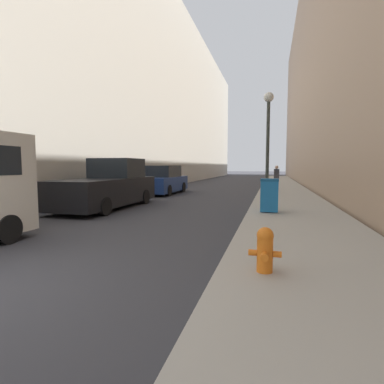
{
  "coord_description": "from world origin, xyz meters",
  "views": [
    {
      "loc": [
        4.32,
        -2.69,
        1.69
      ],
      "look_at": [
        -1.35,
        18.57,
        -0.2
      ],
      "focal_mm": 28.0,
      "sensor_mm": 36.0,
      "label": 1
    }
  ],
  "objects_px": {
    "lamppost": "(268,132)",
    "pickup_truck": "(108,187)",
    "fire_hydrant": "(265,249)",
    "pedestrian_on_sidewalk": "(276,178)",
    "trash_bin": "(269,195)",
    "parked_sedan_near": "(164,181)"
  },
  "relations": [
    {
      "from": "parked_sedan_near",
      "to": "pedestrian_on_sidewalk",
      "type": "xyz_separation_m",
      "value": [
        6.73,
        1.68,
        0.16
      ]
    },
    {
      "from": "trash_bin",
      "to": "fire_hydrant",
      "type": "bearing_deg",
      "value": -90.08
    },
    {
      "from": "trash_bin",
      "to": "lamppost",
      "type": "relative_size",
      "value": 0.22
    },
    {
      "from": "trash_bin",
      "to": "pedestrian_on_sidewalk",
      "type": "xyz_separation_m",
      "value": [
        0.35,
        8.76,
        0.22
      ]
    },
    {
      "from": "fire_hydrant",
      "to": "pedestrian_on_sidewalk",
      "type": "bearing_deg",
      "value": 88.61
    },
    {
      "from": "lamppost",
      "to": "trash_bin",
      "type": "bearing_deg",
      "value": -88.11
    },
    {
      "from": "pickup_truck",
      "to": "parked_sedan_near",
      "type": "bearing_deg",
      "value": 89.72
    },
    {
      "from": "pickup_truck",
      "to": "pedestrian_on_sidewalk",
      "type": "xyz_separation_m",
      "value": [
        6.76,
        8.17,
        0.1
      ]
    },
    {
      "from": "fire_hydrant",
      "to": "pickup_truck",
      "type": "xyz_separation_m",
      "value": [
        -6.4,
        6.52,
        0.35
      ]
    },
    {
      "from": "parked_sedan_near",
      "to": "trash_bin",
      "type": "bearing_deg",
      "value": -47.98
    },
    {
      "from": "trash_bin",
      "to": "parked_sedan_near",
      "type": "xyz_separation_m",
      "value": [
        -6.38,
        7.08,
        0.06
      ]
    },
    {
      "from": "trash_bin",
      "to": "pickup_truck",
      "type": "distance_m",
      "value": 6.44
    },
    {
      "from": "fire_hydrant",
      "to": "pedestrian_on_sidewalk",
      "type": "distance_m",
      "value": 14.7
    },
    {
      "from": "trash_bin",
      "to": "lamppost",
      "type": "height_order",
      "value": "lamppost"
    },
    {
      "from": "trash_bin",
      "to": "lamppost",
      "type": "distance_m",
      "value": 5.45
    },
    {
      "from": "lamppost",
      "to": "pickup_truck",
      "type": "relative_size",
      "value": 0.93
    },
    {
      "from": "lamppost",
      "to": "pedestrian_on_sidewalk",
      "type": "relative_size",
      "value": 3.2
    },
    {
      "from": "fire_hydrant",
      "to": "pickup_truck",
      "type": "height_order",
      "value": "pickup_truck"
    },
    {
      "from": "pickup_truck",
      "to": "pedestrian_on_sidewalk",
      "type": "relative_size",
      "value": 3.43
    },
    {
      "from": "fire_hydrant",
      "to": "parked_sedan_near",
      "type": "relative_size",
      "value": 0.14
    },
    {
      "from": "trash_bin",
      "to": "pedestrian_on_sidewalk",
      "type": "distance_m",
      "value": 8.76
    },
    {
      "from": "parked_sedan_near",
      "to": "pedestrian_on_sidewalk",
      "type": "distance_m",
      "value": 6.93
    }
  ]
}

